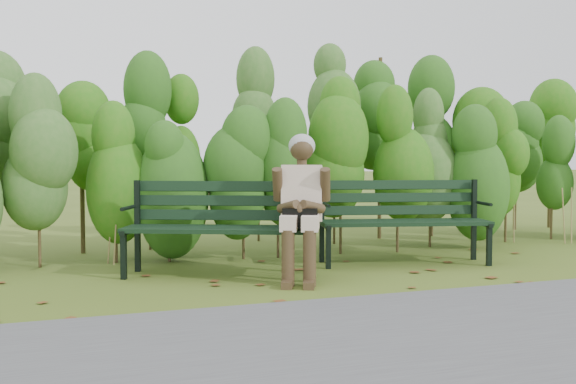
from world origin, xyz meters
name	(u,v)px	position (x,y,z in m)	size (l,w,h in m)	color
ground	(302,278)	(0.00, 0.00, 0.00)	(80.00, 80.00, 0.00)	#475B1B
footpath	(438,341)	(0.00, -2.20, 0.01)	(60.00, 2.50, 0.01)	#474749
hedge_band	(242,141)	(0.00, 1.86, 1.26)	(11.04, 1.67, 2.42)	#47381E
leaf_litter	(282,278)	(-0.17, 0.05, 0.00)	(6.06, 2.22, 0.01)	brown
bench_left	(222,220)	(-0.62, 0.40, 0.51)	(1.79, 1.22, 0.86)	black
bench_right	(402,214)	(1.27, 0.46, 0.50)	(1.77, 0.94, 0.84)	black
seated_woman	(301,198)	(-0.03, -0.06, 0.72)	(0.62, 0.81, 1.28)	beige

